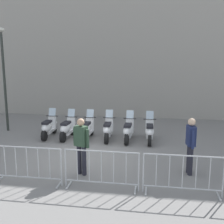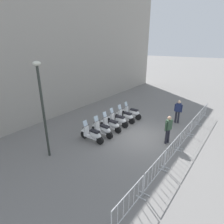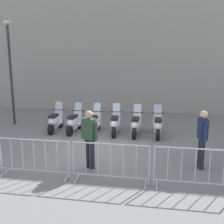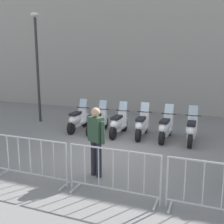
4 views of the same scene
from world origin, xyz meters
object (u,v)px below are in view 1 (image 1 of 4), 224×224
object	(u,v)px
motorcycle_4	(128,131)
street_lamp	(4,69)
officer_near_row_end	(81,143)
motorcycle_5	(150,132)
motorcycle_3	(108,130)
barrier_segment_4	(182,175)
motorcycle_2	(87,129)
barrier_segment_3	(101,170)
barrier_segment_2	(27,165)
motorcycle_0	(49,128)
motorcycle_1	(67,129)
officer_mid_plaza	(191,143)

from	to	relation	value
motorcycle_4	street_lamp	world-z (taller)	street_lamp
officer_near_row_end	motorcycle_5	bearing A→B (deg)	49.89
motorcycle_3	barrier_segment_4	distance (m)	5.23
motorcycle_2	motorcycle_3	size ratio (longest dim) A/B	0.99
street_lamp	barrier_segment_3	bearing A→B (deg)	-54.42
barrier_segment_2	barrier_segment_4	size ratio (longest dim) A/B	1.00
motorcycle_3	motorcycle_0	bearing A→B (deg)	168.89
motorcycle_4	street_lamp	size ratio (longest dim) A/B	0.35
motorcycle_1	barrier_segment_2	size ratio (longest dim) A/B	0.86
motorcycle_4	motorcycle_0	bearing A→B (deg)	168.12
motorcycle_2	motorcycle_4	bearing A→B (deg)	-10.68
barrier_segment_2	motorcycle_5	bearing A→B (deg)	41.77
motorcycle_2	motorcycle_0	bearing A→B (deg)	166.91
motorcycle_5	motorcycle_1	bearing A→B (deg)	168.88
motorcycle_5	barrier_segment_2	size ratio (longest dim) A/B	0.87
motorcycle_3	barrier_segment_2	bearing A→B (deg)	-120.23
officer_near_row_end	street_lamp	bearing A→B (deg)	126.30
street_lamp	motorcycle_0	bearing A→B (deg)	-30.98
motorcycle_2	barrier_segment_4	size ratio (longest dim) A/B	0.87
barrier_segment_4	officer_near_row_end	size ratio (longest dim) A/B	1.14
motorcycle_4	street_lamp	distance (m)	6.62
motorcycle_1	officer_mid_plaza	xyz separation A→B (m)	(4.13, -3.95, 0.53)
officer_mid_plaza	motorcycle_4	bearing A→B (deg)	113.42
barrier_segment_4	officer_mid_plaza	size ratio (longest dim) A/B	1.14
motorcycle_2	street_lamp	xyz separation A→B (m)	(-3.98, 1.75, 2.57)
motorcycle_2	motorcycle_5	size ratio (longest dim) A/B	1.00
motorcycle_5	barrier_segment_3	world-z (taller)	motorcycle_5
motorcycle_4	barrier_segment_3	bearing A→B (deg)	-105.39
barrier_segment_2	motorcycle_3	bearing A→B (deg)	59.77
street_lamp	barrier_segment_4	bearing A→B (deg)	-45.77
barrier_segment_3	motorcycle_1	bearing A→B (deg)	106.87
barrier_segment_2	street_lamp	distance (m)	6.92
officer_mid_plaza	motorcycle_3	bearing A→B (deg)	122.72
motorcycle_3	officer_mid_plaza	size ratio (longest dim) A/B	1.00
motorcycle_4	motorcycle_5	distance (m)	0.90
motorcycle_2	officer_mid_plaza	distance (m)	5.01
motorcycle_1	barrier_segment_3	distance (m)	5.01
motorcycle_3	barrier_segment_4	xyz separation A→B (m)	(1.74, -4.93, 0.07)
motorcycle_2	street_lamp	bearing A→B (deg)	156.26
motorcycle_2	motorcycle_4	distance (m)	1.79
motorcycle_1	barrier_segment_4	world-z (taller)	motorcycle_1
officer_mid_plaza	barrier_segment_2	bearing A→B (deg)	-174.96
motorcycle_0	barrier_segment_4	xyz separation A→B (m)	(4.37, -5.45, 0.07)
motorcycle_5	barrier_segment_4	bearing A→B (deg)	-90.02
officer_near_row_end	motorcycle_3	bearing A→B (deg)	75.67
street_lamp	officer_near_row_end	distance (m)	7.01
motorcycle_5	officer_mid_plaza	size ratio (longest dim) A/B	0.99
motorcycle_2	motorcycle_3	xyz separation A→B (m)	(0.89, -0.11, 0.00)
barrier_segment_3	officer_near_row_end	size ratio (longest dim) A/B	1.14
motorcycle_5	officer_mid_plaza	distance (m)	3.36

